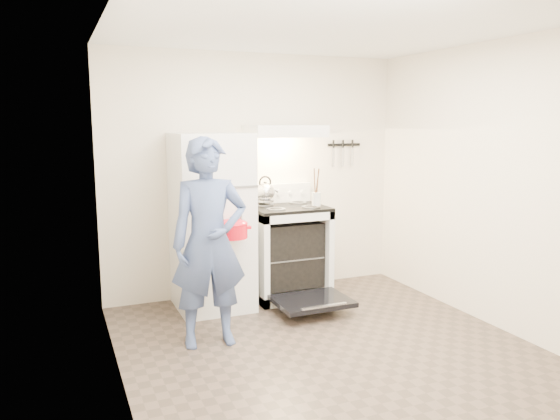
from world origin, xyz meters
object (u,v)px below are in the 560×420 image
object	(u,v)px
refrigerator	(211,222)
dutch_oven	(232,231)
stove_body	(287,253)
person	(209,243)
tea_kettle	(265,191)

from	to	relation	value
refrigerator	dutch_oven	distance (m)	0.51
stove_body	dutch_oven	world-z (taller)	dutch_oven
stove_body	person	distance (m)	1.45
refrigerator	person	world-z (taller)	refrigerator
dutch_oven	person	bearing A→B (deg)	-130.13
stove_body	dutch_oven	bearing A→B (deg)	-145.21
tea_kettle	dutch_oven	size ratio (longest dim) A/B	0.88
refrigerator	tea_kettle	xyz separation A→B (m)	(0.62, 0.17, 0.25)
stove_body	person	size ratio (longest dim) A/B	0.54
refrigerator	person	size ratio (longest dim) A/B	1.00
refrigerator	stove_body	size ratio (longest dim) A/B	1.85
stove_body	tea_kettle	xyz separation A→B (m)	(-0.19, 0.14, 0.64)
tea_kettle	person	bearing A→B (deg)	-130.35
refrigerator	person	distance (m)	0.91
stove_body	dutch_oven	distance (m)	1.01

